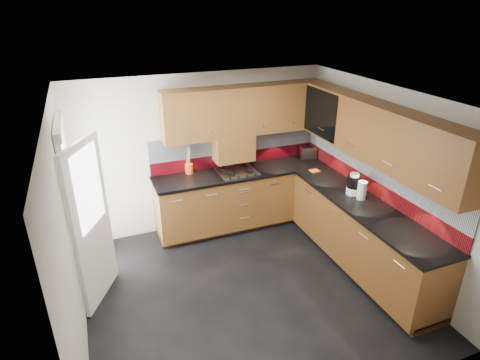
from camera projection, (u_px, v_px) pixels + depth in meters
name	position (u px, v px, depth m)	size (l,w,h in m)	color
room	(247.00, 181.00, 4.43)	(4.00, 3.80, 2.64)	black
base_cabinets	(296.00, 217.00, 5.83)	(2.70, 3.20, 0.95)	brown
countertop	(297.00, 188.00, 5.62)	(2.72, 3.22, 0.04)	black
backsplash	(304.00, 161.00, 5.76)	(2.70, 3.20, 0.54)	maroon
upper_cabinets	(310.00, 121.00, 5.36)	(2.50, 3.20, 0.72)	brown
extractor_hood	(233.00, 148.00, 6.06)	(0.60, 0.33, 0.40)	brown
glass_cabinet	(329.00, 111.00, 5.75)	(0.32, 0.80, 0.66)	black
back_door	(81.00, 216.00, 4.66)	(0.42, 1.19, 2.04)	white
gas_hob	(237.00, 171.00, 6.05)	(0.57, 0.51, 0.04)	silver
utensil_pot	(189.00, 167.00, 5.99)	(0.12, 0.12, 0.42)	#E84815
toaster	(308.00, 153.00, 6.58)	(0.28, 0.21, 0.18)	silver
food_processor	(353.00, 185.00, 5.33)	(0.18, 0.18, 0.30)	white
paper_towel	(362.00, 190.00, 5.21)	(0.12, 0.12, 0.25)	white
orange_cloth	(314.00, 171.00, 6.09)	(0.14, 0.12, 0.01)	#EE551A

